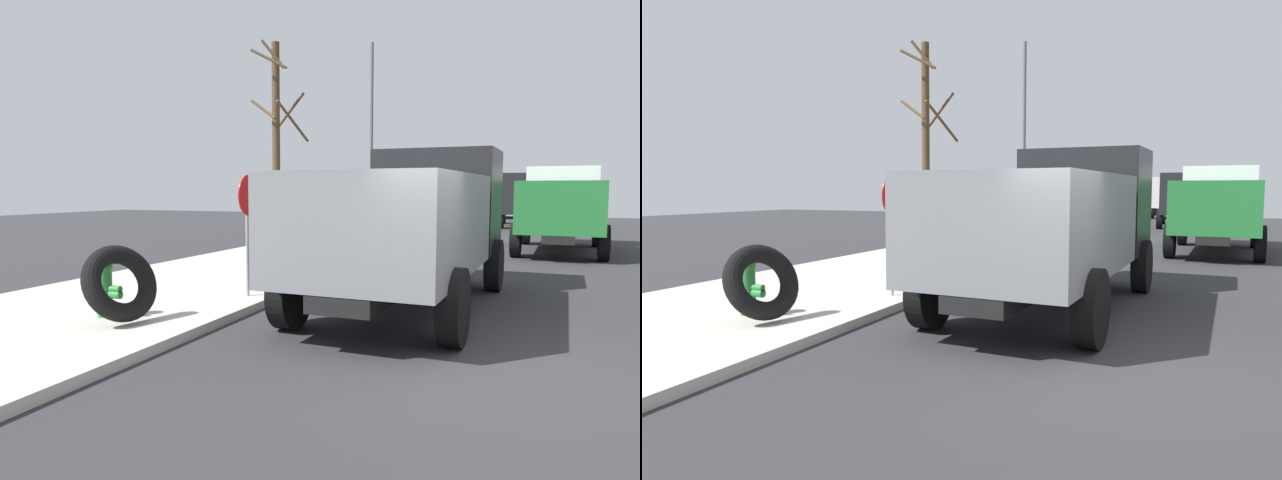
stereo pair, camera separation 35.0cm
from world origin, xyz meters
TOP-DOWN VIEW (x-y plane):
  - ground_plane at (0.00, 0.00)m, footprint 80.00×80.00m
  - sidewalk_curb at (0.00, 6.50)m, footprint 36.00×5.00m
  - fire_hydrant at (-0.06, 5.73)m, footprint 0.28×0.62m
  - loose_tire at (-0.32, 5.20)m, footprint 1.36×1.04m
  - stop_sign at (2.27, 4.45)m, footprint 0.76×0.08m
  - dump_truck_gray at (3.28, 1.60)m, footprint 7.10×3.04m
  - dump_truck_green at (14.22, -1.29)m, footprint 7.10×3.05m
  - dump_truck_red at (27.37, 0.16)m, footprint 7.08×2.98m
  - dump_truck_yellow at (38.31, 1.47)m, footprint 7.08×2.98m
  - bare_tree at (6.37, 5.84)m, footprint 1.45×1.37m
  - street_light_pole at (11.51, 4.77)m, footprint 0.12×0.12m

SIDE VIEW (x-z plane):
  - ground_plane at x=0.00m, z-range 0.00..0.00m
  - sidewalk_curb at x=0.00m, z-range 0.00..0.15m
  - fire_hydrant at x=-0.06m, z-range 0.18..1.12m
  - loose_tire at x=-0.32m, z-range 0.15..1.36m
  - dump_truck_gray at x=3.28m, z-range 0.11..3.11m
  - dump_truck_green at x=14.22m, z-range 0.11..3.11m
  - dump_truck_red at x=27.37m, z-range 0.11..3.11m
  - dump_truck_yellow at x=38.31m, z-range 0.11..3.11m
  - stop_sign at x=2.27m, z-range 0.59..2.87m
  - bare_tree at x=6.37m, z-range 0.31..6.08m
  - street_light_pole at x=11.51m, z-range 0.15..7.02m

